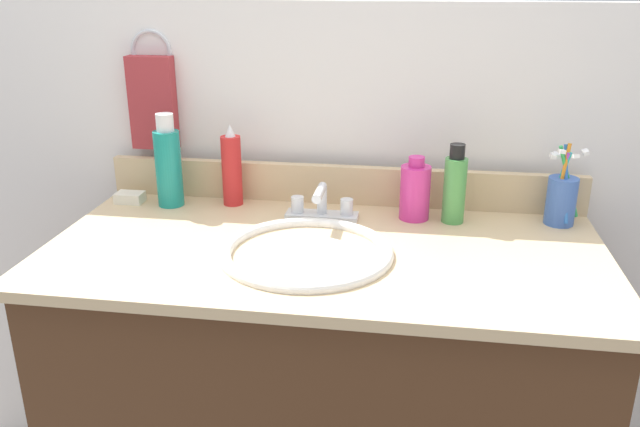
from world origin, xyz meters
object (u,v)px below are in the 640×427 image
(faucet, at_px, (322,207))
(bottle_spray_red, at_px, (232,169))
(bottle_mouthwash_teal, at_px, (168,165))
(bottle_soap_pink, at_px, (415,191))
(soap_bar, at_px, (130,197))
(hand_towel, at_px, (153,103))
(bottle_toner_green, at_px, (455,187))
(cup_blue_plastic, at_px, (561,198))

(faucet, xyz_separation_m, bottle_spray_red, (-0.22, 0.07, 0.06))
(bottle_mouthwash_teal, xyz_separation_m, bottle_soap_pink, (0.56, -0.00, -0.03))
(bottle_spray_red, distance_m, soap_bar, 0.26)
(hand_towel, height_order, bottle_toner_green, hand_towel)
(bottle_spray_red, bearing_deg, soap_bar, -173.87)
(faucet, distance_m, bottle_soap_pink, 0.21)
(cup_blue_plastic, bearing_deg, bottle_mouthwash_teal, -179.25)
(bottle_spray_red, bearing_deg, bottle_mouthwash_teal, -168.98)
(hand_towel, height_order, bottle_soap_pink, hand_towel)
(cup_blue_plastic, bearing_deg, bottle_toner_green, -174.51)
(bottle_spray_red, height_order, bottle_mouthwash_teal, bottle_mouthwash_teal)
(bottle_spray_red, relative_size, bottle_soap_pink, 1.35)
(hand_towel, xyz_separation_m, cup_blue_plastic, (0.94, -0.09, -0.16))
(hand_towel, distance_m, soap_bar, 0.23)
(hand_towel, bearing_deg, cup_blue_plastic, -5.24)
(bottle_mouthwash_teal, bearing_deg, hand_towel, 124.01)
(bottle_spray_red, bearing_deg, cup_blue_plastic, -1.27)
(hand_towel, height_order, bottle_mouthwash_teal, hand_towel)
(faucet, xyz_separation_m, cup_blue_plastic, (0.51, 0.05, 0.03))
(faucet, bearing_deg, bottle_toner_green, 6.11)
(faucet, height_order, bottle_spray_red, bottle_spray_red)
(bottle_toner_green, xyz_separation_m, cup_blue_plastic, (0.23, 0.02, -0.02))
(cup_blue_plastic, distance_m, soap_bar, 0.98)
(hand_towel, bearing_deg, soap_bar, -111.07)
(bottle_spray_red, xyz_separation_m, soap_bar, (-0.25, -0.03, -0.07))
(hand_towel, height_order, bottle_spray_red, hand_towel)
(bottle_toner_green, height_order, cup_blue_plastic, cup_blue_plastic)
(hand_towel, relative_size, bottle_mouthwash_teal, 1.02)
(bottle_mouthwash_teal, bearing_deg, bottle_soap_pink, -0.30)
(bottle_soap_pink, xyz_separation_m, soap_bar, (-0.67, 0.00, -0.05))
(soap_bar, bearing_deg, bottle_soap_pink, -0.37)
(bottle_soap_pink, bearing_deg, soap_bar, 179.63)
(faucet, xyz_separation_m, soap_bar, (-0.47, 0.04, -0.02))
(bottle_mouthwash_teal, relative_size, bottle_soap_pink, 1.53)
(bottle_toner_green, relative_size, cup_blue_plastic, 0.97)
(bottle_soap_pink, bearing_deg, faucet, -169.34)
(bottle_mouthwash_teal, distance_m, bottle_soap_pink, 0.57)
(faucet, height_order, bottle_toner_green, bottle_toner_green)
(hand_towel, distance_m, bottle_soap_pink, 0.66)
(bottle_mouthwash_teal, distance_m, soap_bar, 0.13)
(bottle_mouthwash_teal, height_order, soap_bar, bottle_mouthwash_teal)
(bottle_soap_pink, relative_size, soap_bar, 2.21)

